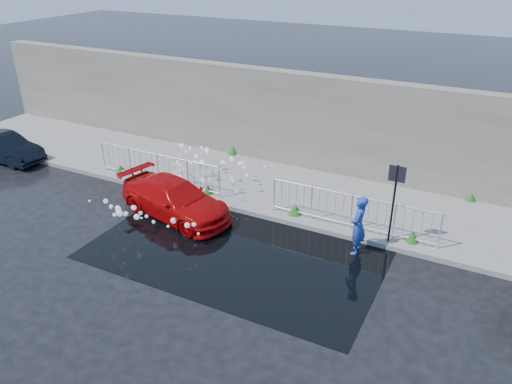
% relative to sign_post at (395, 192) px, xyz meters
% --- Properties ---
extents(ground, '(90.00, 90.00, 0.00)m').
position_rel_sign_post_xyz_m(ground, '(-4.20, -3.10, -1.72)').
color(ground, black).
rests_on(ground, ground).
extents(pavement, '(30.00, 4.00, 0.15)m').
position_rel_sign_post_xyz_m(pavement, '(-4.20, 1.90, -1.65)').
color(pavement, gray).
rests_on(pavement, ground).
extents(curb, '(30.00, 0.25, 0.16)m').
position_rel_sign_post_xyz_m(curb, '(-4.20, -0.10, -1.64)').
color(curb, gray).
rests_on(curb, ground).
extents(retaining_wall, '(30.00, 0.60, 3.50)m').
position_rel_sign_post_xyz_m(retaining_wall, '(-4.20, 4.10, 0.18)').
color(retaining_wall, '#656155').
rests_on(retaining_wall, pavement).
extents(puddle, '(8.00, 5.00, 0.01)m').
position_rel_sign_post_xyz_m(puddle, '(-3.70, -2.10, -1.72)').
color(puddle, black).
rests_on(puddle, ground).
extents(sign_post, '(0.45, 0.06, 2.50)m').
position_rel_sign_post_xyz_m(sign_post, '(0.00, 0.00, 0.00)').
color(sign_post, black).
rests_on(sign_post, ground).
extents(railing_left, '(5.05, 0.05, 1.10)m').
position_rel_sign_post_xyz_m(railing_left, '(-8.20, 0.25, -0.99)').
color(railing_left, silver).
rests_on(railing_left, pavement).
extents(railing_right, '(5.05, 0.05, 1.10)m').
position_rel_sign_post_xyz_m(railing_right, '(-1.20, 0.25, -0.99)').
color(railing_right, silver).
rests_on(railing_right, pavement).
extents(weeds, '(12.17, 3.93, 0.36)m').
position_rel_sign_post_xyz_m(weeds, '(-4.40, 1.40, -1.41)').
color(weeds, '#1A4B14').
rests_on(weeds, pavement).
extents(water_spray, '(3.66, 5.57, 0.92)m').
position_rel_sign_post_xyz_m(water_spray, '(-6.83, -0.43, -0.95)').
color(water_spray, white).
rests_on(water_spray, ground).
extents(red_car, '(4.23, 2.43, 1.15)m').
position_rel_sign_post_xyz_m(red_car, '(-6.43, -1.24, -1.15)').
color(red_car, '#B40707').
rests_on(red_car, ground).
extents(dark_car, '(3.32, 1.16, 1.09)m').
position_rel_sign_post_xyz_m(dark_car, '(-15.06, -0.58, -1.18)').
color(dark_car, black).
rests_on(dark_car, ground).
extents(person, '(0.46, 0.66, 1.72)m').
position_rel_sign_post_xyz_m(person, '(-0.72, -0.72, -0.86)').
color(person, '#223EAB').
rests_on(person, ground).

